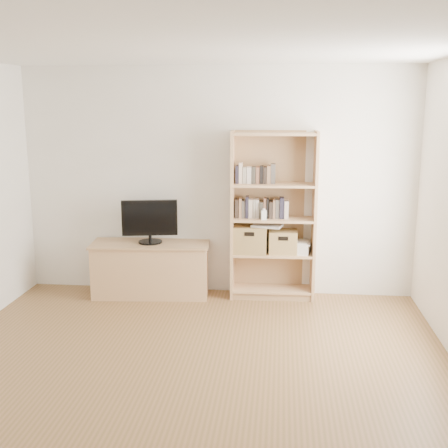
# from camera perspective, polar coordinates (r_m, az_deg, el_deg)

# --- Properties ---
(floor) EXTENTS (4.50, 5.00, 0.01)m
(floor) POSITION_cam_1_polar(r_m,az_deg,el_deg) (4.49, -4.46, -17.02)
(floor) COLOR brown
(floor) RESTS_ON ground
(back_wall) EXTENTS (4.50, 0.02, 2.60)m
(back_wall) POSITION_cam_1_polar(r_m,az_deg,el_deg) (6.45, -0.69, 4.29)
(back_wall) COLOR silver
(back_wall) RESTS_ON floor
(front_wall) EXTENTS (4.50, 0.02, 2.60)m
(front_wall) POSITION_cam_1_polar(r_m,az_deg,el_deg) (1.77, -20.55, -18.70)
(front_wall) COLOR silver
(front_wall) RESTS_ON floor
(ceiling) EXTENTS (4.50, 5.00, 0.01)m
(ceiling) POSITION_cam_1_polar(r_m,az_deg,el_deg) (3.94, -5.11, 18.15)
(ceiling) COLOR white
(ceiling) RESTS_ON back_wall
(tv_stand) EXTENTS (1.34, 0.60, 0.60)m
(tv_stand) POSITION_cam_1_polar(r_m,az_deg,el_deg) (6.56, -7.42, -4.65)
(tv_stand) COLOR tan
(tv_stand) RESTS_ON floor
(bookshelf) EXTENTS (0.96, 0.37, 1.89)m
(bookshelf) POSITION_cam_1_polar(r_m,az_deg,el_deg) (6.31, 5.01, 0.79)
(bookshelf) COLOR tan
(bookshelf) RESTS_ON floor
(television) EXTENTS (0.63, 0.16, 0.49)m
(television) POSITION_cam_1_polar(r_m,az_deg,el_deg) (6.42, -7.55, 0.25)
(television) COLOR black
(television) RESTS_ON tv_stand
(books_row_mid) EXTENTS (0.81, 0.17, 0.22)m
(books_row_mid) POSITION_cam_1_polar(r_m,az_deg,el_deg) (6.31, 5.02, 1.61)
(books_row_mid) COLOR #2D241E
(books_row_mid) RESTS_ON bookshelf
(books_row_upper) EXTENTS (0.37, 0.14, 0.19)m
(books_row_upper) POSITION_cam_1_polar(r_m,az_deg,el_deg) (6.25, 3.15, 5.03)
(books_row_upper) COLOR #2D241E
(books_row_upper) RESTS_ON bookshelf
(baby_monitor) EXTENTS (0.06, 0.05, 0.11)m
(baby_monitor) POSITION_cam_1_polar(r_m,az_deg,el_deg) (6.19, 4.06, 0.91)
(baby_monitor) COLOR white
(baby_monitor) RESTS_ON bookshelf
(basket_left) EXTENTS (0.38, 0.31, 0.31)m
(basket_left) POSITION_cam_1_polar(r_m,az_deg,el_deg) (6.36, 2.69, -1.54)
(basket_left) COLOR olive
(basket_left) RESTS_ON bookshelf
(basket_right) EXTENTS (0.32, 0.26, 0.26)m
(basket_right) POSITION_cam_1_polar(r_m,az_deg,el_deg) (6.37, 6.00, -1.81)
(basket_right) COLOR olive
(basket_right) RESTS_ON bookshelf
(laptop) EXTENTS (0.37, 0.29, 0.03)m
(laptop) POSITION_cam_1_polar(r_m,az_deg,el_deg) (6.30, 4.44, -0.14)
(laptop) COLOR silver
(laptop) RESTS_ON basket_left
(magazine_stack) EXTENTS (0.20, 0.26, 0.11)m
(magazine_stack) POSITION_cam_1_polar(r_m,az_deg,el_deg) (6.40, 7.87, -2.46)
(magazine_stack) COLOR silver
(magazine_stack) RESTS_ON bookshelf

